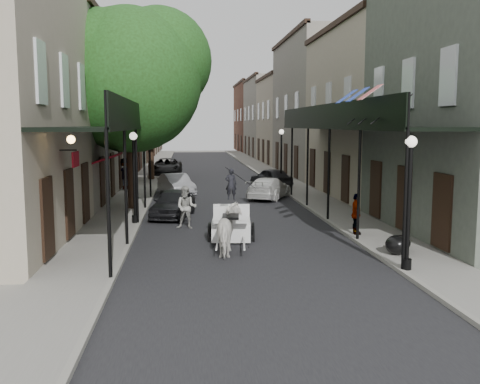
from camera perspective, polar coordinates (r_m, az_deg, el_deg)
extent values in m
plane|color=gray|center=(16.62, 1.26, -7.18)|extent=(140.00, 140.00, 0.00)
cube|color=black|center=(36.27, -2.56, 0.66)|extent=(8.00, 90.00, 0.01)
cube|color=gray|center=(36.34, -10.46, 0.65)|extent=(2.20, 90.00, 0.12)
cube|color=gray|center=(36.87, 5.22, 0.83)|extent=(2.20, 90.00, 0.12)
cube|color=#A99C87|center=(46.47, -14.06, 8.36)|extent=(5.00, 80.00, 10.50)
cube|color=gray|center=(47.19, 7.32, 8.50)|extent=(5.00, 80.00, 10.50)
cube|color=black|center=(23.18, -13.33, 6.69)|extent=(2.20, 18.00, 0.12)
cube|color=black|center=(23.07, -10.75, 8.00)|extent=(0.06, 18.00, 1.00)
cylinder|color=black|center=(14.27, -13.87, -1.10)|extent=(0.10, 0.10, 4.00)
cylinder|color=black|center=(22.17, -10.96, 1.87)|extent=(0.10, 0.10, 4.00)
cylinder|color=black|center=(30.12, -9.58, 3.27)|extent=(0.10, 0.10, 4.00)
cube|color=black|center=(24.01, 11.23, 6.75)|extent=(2.20, 18.00, 0.12)
cube|color=black|center=(23.73, 8.81, 8.01)|extent=(0.06, 18.00, 1.00)
cylinder|color=black|center=(15.33, 17.23, -0.65)|extent=(0.10, 0.10, 4.00)
cylinder|color=black|center=(22.86, 9.44, 2.06)|extent=(0.10, 0.10, 4.00)
cylinder|color=black|center=(30.63, 5.55, 3.40)|extent=(0.10, 0.10, 4.00)
cylinder|color=#382619|center=(26.14, -11.52, 4.40)|extent=(0.44, 0.44, 5.60)
sphere|color=#203F14|center=(26.20, -11.70, 11.59)|extent=(6.80, 6.80, 6.80)
sphere|color=#203F14|center=(26.79, -8.64, 13.70)|extent=(5.10, 5.10, 5.10)
cylinder|color=#382619|center=(40.09, -9.50, 4.97)|extent=(0.44, 0.44, 5.04)
sphere|color=#203F14|center=(40.09, -9.59, 9.17)|extent=(6.00, 6.00, 6.00)
sphere|color=#203F14|center=(40.67, -7.84, 10.44)|extent=(4.50, 4.50, 4.50)
cylinder|color=black|center=(15.71, 17.32, -7.34)|extent=(0.28, 0.28, 0.30)
cylinder|color=black|center=(15.41, 17.53, -1.75)|extent=(0.12, 0.12, 3.40)
sphere|color=white|center=(15.24, 17.80, 5.14)|extent=(0.32, 0.32, 0.32)
cylinder|color=black|center=(22.42, -11.10, -2.85)|extent=(0.28, 0.28, 0.30)
cylinder|color=black|center=(22.20, -11.20, 1.09)|extent=(0.12, 0.12, 3.40)
sphere|color=white|center=(22.09, -11.32, 5.87)|extent=(0.32, 0.32, 0.32)
cylinder|color=black|center=(34.73, 4.39, 0.79)|extent=(0.28, 0.28, 0.30)
cylinder|color=black|center=(34.59, 4.42, 3.35)|extent=(0.12, 0.12, 3.40)
sphere|color=white|center=(34.52, 4.45, 6.41)|extent=(0.32, 0.32, 0.32)
imported|color=white|center=(17.10, -1.01, -4.04)|extent=(1.03, 1.95, 1.59)
torus|color=black|center=(19.90, -3.20, -3.03)|extent=(0.20, 1.24, 1.24)
torus|color=black|center=(19.89, 1.35, -3.03)|extent=(0.20, 1.24, 1.24)
torus|color=black|center=(18.63, -2.80, -4.64)|extent=(0.13, 0.65, 0.64)
torus|color=black|center=(18.62, 0.88, -4.64)|extent=(0.13, 0.65, 0.64)
cube|color=white|center=(19.62, -0.93, -1.94)|extent=(1.50, 1.85, 0.67)
cube|color=white|center=(18.55, -0.96, -0.97)|extent=(1.20, 0.63, 0.12)
cube|color=white|center=(18.27, -0.97, -0.18)|extent=(1.16, 0.20, 0.48)
imported|color=black|center=(18.48, -0.97, 0.87)|extent=(0.42, 0.29, 1.08)
imported|color=#A2A198|center=(21.35, -5.74, -1.65)|extent=(0.94, 0.80, 1.71)
imported|color=gray|center=(34.01, -12.16, 1.91)|extent=(1.35, 0.91, 1.94)
imported|color=gray|center=(20.03, 12.30, -2.32)|extent=(0.47, 0.92, 1.51)
imported|color=black|center=(24.10, -7.16, -1.19)|extent=(2.26, 3.97, 1.27)
imported|color=gray|center=(31.62, -6.82, 0.79)|extent=(2.42, 4.04, 1.26)
imported|color=black|center=(44.30, -7.80, 2.68)|extent=(2.46, 5.05, 1.38)
imported|color=silver|center=(29.96, 3.10, 0.42)|extent=(3.27, 4.47, 1.20)
imported|color=black|center=(35.59, 3.32, 1.56)|extent=(2.74, 4.05, 1.28)
ellipsoid|color=black|center=(17.34, 16.40, -5.43)|extent=(0.72, 0.72, 0.61)
ellipsoid|color=black|center=(17.87, 16.75, -5.24)|extent=(0.63, 0.63, 0.51)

